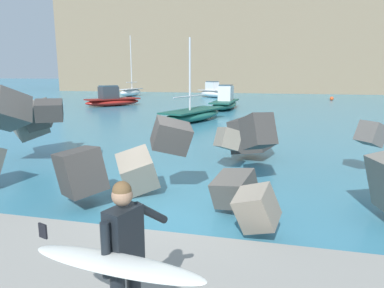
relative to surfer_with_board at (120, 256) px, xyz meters
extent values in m
plane|color=teal|center=(-0.91, 4.48, -1.28)|extent=(400.00, 400.00, 0.00)
cube|color=#3D3A38|center=(1.02, 6.45, 0.25)|extent=(1.12, 1.21, 1.09)
cube|color=#3D3A38|center=(0.66, 9.61, -0.37)|extent=(1.74, 1.69, 1.40)
cube|color=#3D3A38|center=(-5.52, 6.69, 0.63)|extent=(1.10, 1.08, 0.73)
cube|color=#4C4944|center=(-6.99, 8.04, 0.30)|extent=(1.20, 1.36, 1.24)
cube|color=#3D3A38|center=(-2.89, 4.01, -0.45)|extent=(1.50, 1.33, 1.24)
cube|color=#4C4944|center=(0.65, 4.39, -0.71)|extent=(1.08, 1.12, 0.89)
cube|color=gray|center=(-1.87, 4.99, -0.64)|extent=(1.22, 1.42, 1.27)
cube|color=#605B56|center=(-7.00, 6.53, 0.64)|extent=(1.58, 1.59, 1.62)
cube|color=#605B56|center=(4.26, 8.22, 0.02)|extent=(0.99, 0.96, 0.80)
cube|color=gray|center=(0.03, 7.76, -0.24)|extent=(0.96, 1.04, 0.86)
cube|color=gray|center=(1.19, 3.25, -0.67)|extent=(0.94, 0.88, 0.99)
cube|color=slate|center=(-7.56, 8.21, 0.04)|extent=(1.66, 1.77, 1.51)
cube|color=#3D3A38|center=(-0.99, 5.05, 0.29)|extent=(1.21, 1.04, 1.00)
cube|color=black|center=(0.00, 0.11, 0.16)|extent=(0.33, 0.43, 0.60)
sphere|color=#A87A5B|center=(0.00, 0.11, 0.59)|extent=(0.21, 0.21, 0.21)
sphere|color=brown|center=(0.00, 0.11, 0.64)|extent=(0.19, 0.19, 0.19)
cylinder|color=black|center=(0.17, 0.46, 0.28)|extent=(0.25, 0.53, 0.41)
cylinder|color=black|center=(-0.08, -0.13, 0.12)|extent=(0.09, 0.09, 0.56)
ellipsoid|color=white|center=(0.00, -0.22, 0.06)|extent=(2.10, 1.00, 0.37)
cube|color=black|center=(-0.91, 0.08, 0.13)|extent=(0.12, 0.06, 0.16)
ellipsoid|color=#1E6656|center=(-2.86, 27.52, -0.93)|extent=(2.09, 6.11, 0.70)
cube|color=#164C41|center=(-2.86, 27.52, -0.61)|extent=(1.92, 5.63, 0.10)
cube|color=silver|center=(-2.84, 27.98, 0.08)|extent=(1.19, 1.85, 1.30)
cube|color=#334C5B|center=(-2.84, 27.98, 0.79)|extent=(1.07, 1.67, 0.12)
ellipsoid|color=#1E6656|center=(-3.71, 19.06, -0.90)|extent=(3.67, 6.37, 0.75)
cube|color=#164C41|center=(-3.71, 19.06, -0.57)|extent=(3.38, 5.86, 0.10)
cylinder|color=silver|center=(-3.85, 18.63, 1.73)|extent=(0.12, 0.12, 4.52)
cylinder|color=silver|center=(-3.85, 18.63, 0.37)|extent=(1.21, 3.50, 0.08)
ellipsoid|color=white|center=(-18.10, 42.19, -0.76)|extent=(2.05, 5.10, 1.03)
cube|color=#ACACAC|center=(-18.10, 42.19, -0.29)|extent=(1.89, 4.69, 0.10)
cylinder|color=silver|center=(-18.07, 42.56, 3.32)|extent=(0.12, 0.12, 7.14)
cylinder|color=silver|center=(-18.07, 42.56, 0.65)|extent=(0.38, 2.98, 0.08)
ellipsoid|color=white|center=(-6.40, 42.38, -0.80)|extent=(5.26, 4.87, 0.95)
cube|color=#ACACAC|center=(-6.40, 42.38, -0.36)|extent=(4.84, 4.48, 0.10)
cube|color=silver|center=(-6.70, 42.64, 0.19)|extent=(1.93, 1.88, 1.03)
cube|color=#334C5B|center=(-6.70, 42.64, 0.77)|extent=(1.74, 1.69, 0.12)
ellipsoid|color=maroon|center=(-13.86, 28.03, -0.93)|extent=(4.95, 5.63, 0.70)
cube|color=maroon|center=(-13.86, 28.03, -0.62)|extent=(4.55, 5.18, 0.10)
cube|color=#33383D|center=(-14.11, 27.69, 0.00)|extent=(1.95, 2.05, 1.16)
cube|color=#334C5B|center=(-14.11, 27.69, 0.64)|extent=(1.76, 1.84, 0.12)
sphere|color=#E54C1E|center=(-17.60, 20.53, -1.06)|extent=(0.44, 0.44, 0.44)
sphere|color=#E54C1E|center=(7.93, 40.42, -1.06)|extent=(0.44, 0.44, 0.44)
cube|color=#847056|center=(6.71, 74.45, 7.48)|extent=(87.82, 41.36, 17.52)
camera|label=1|loc=(1.41, -2.85, 1.76)|focal=32.21mm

